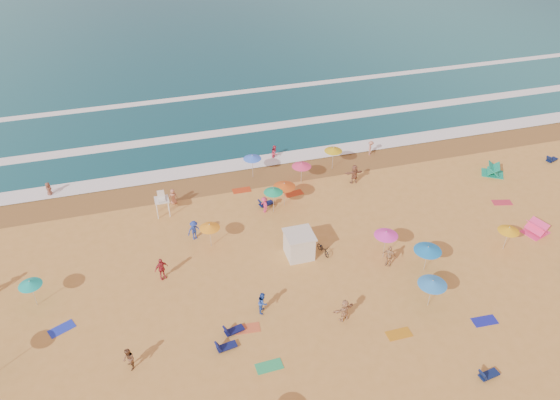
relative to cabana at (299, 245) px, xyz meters
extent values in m
plane|color=gold|center=(-2.15, -0.37, -1.00)|extent=(220.00, 220.00, 0.00)
plane|color=olive|center=(-2.15, 12.13, -0.99)|extent=(220.00, 220.00, 0.00)
cube|color=white|center=(-2.15, 14.63, -0.90)|extent=(200.00, 2.20, 0.05)
cube|color=white|center=(-2.15, 21.63, -0.90)|extent=(200.00, 1.60, 0.05)
cube|color=white|center=(-2.15, 31.63, -0.90)|extent=(200.00, 1.20, 0.05)
cube|color=silver|center=(0.00, 0.00, 0.00)|extent=(2.00, 2.00, 2.00)
cube|color=silver|center=(0.00, 0.00, 1.06)|extent=(2.20, 2.20, 0.12)
imported|color=black|center=(1.90, -0.30, -0.57)|extent=(0.92, 1.71, 0.85)
cone|color=#F3AB14|center=(15.91, -3.81, 1.00)|extent=(1.66, 1.66, 0.35)
cone|color=#F035BA|center=(6.27, -2.04, 1.35)|extent=(1.84, 1.84, 0.35)
cone|color=#386FFF|center=(-0.76, 12.13, 1.21)|extent=(1.70, 1.70, 0.35)
cone|color=#D55416|center=(0.81, 6.82, 1.15)|extent=(1.94, 1.94, 0.35)
cone|color=#14A76F|center=(-0.37, 6.14, 1.23)|extent=(1.65, 1.65, 0.35)
cone|color=#F6366E|center=(3.40, 9.99, 0.91)|extent=(1.81, 1.81, 0.35)
cone|color=#15AA9E|center=(-19.41, 0.01, 1.09)|extent=(1.61, 1.61, 0.35)
cone|color=#3086D9|center=(7.11, -7.67, 1.20)|extent=(2.01, 2.01, 0.35)
cone|color=orange|center=(-6.44, 3.03, 1.01)|extent=(1.64, 1.64, 0.35)
cone|color=blue|center=(8.63, -4.27, 1.10)|extent=(2.06, 2.06, 0.35)
cone|color=gold|center=(7.09, 11.48, 1.16)|extent=(1.73, 1.73, 0.35)
cube|color=#101752|center=(-7.29, -7.50, -0.83)|extent=(1.37, 0.75, 0.34)
cube|color=#0F134B|center=(-6.53, -6.29, -0.83)|extent=(1.40, 0.85, 0.34)
cube|color=#0F1C4B|center=(7.77, -14.11, -0.83)|extent=(1.37, 0.74, 0.34)
cube|color=#0E1A46|center=(28.78, 6.71, -0.83)|extent=(1.41, 0.93, 0.34)
cube|color=#0E174A|center=(-0.72, 7.26, -0.83)|extent=(1.40, 0.89, 0.34)
cube|color=#2033C9|center=(-17.67, -2.81, -0.98)|extent=(1.90, 1.49, 0.03)
cube|color=#2AA864|center=(-5.03, -9.64, -0.98)|extent=(1.73, 0.92, 0.03)
cube|color=red|center=(-2.31, 10.17, -0.98)|extent=(1.71, 0.89, 0.03)
cube|color=#D95C33|center=(-5.64, -6.24, -0.98)|extent=(1.77, 1.01, 0.03)
cube|color=#C43C18|center=(2.17, 8.33, -0.98)|extent=(1.78, 1.04, 0.03)
cube|color=#1A1FA5|center=(10.13, -10.08, -0.98)|extent=(1.75, 0.96, 0.03)
cube|color=#2E8922|center=(0.39, 1.23, -0.98)|extent=(1.89, 1.37, 0.03)
cube|color=orange|center=(3.97, -9.51, -0.98)|extent=(1.70, 0.86, 0.03)
cube|color=#C72E43|center=(19.68, 1.79, -0.98)|extent=(1.86, 1.24, 0.03)
imported|color=#CE3350|center=(2.20, 14.98, -0.41)|extent=(0.97, 1.03, 1.68)
imported|color=tan|center=(11.76, 12.94, -0.23)|extent=(0.94, 1.15, 1.55)
imported|color=#9E6349|center=(8.14, 8.55, -0.06)|extent=(1.76, 0.62, 1.87)
imported|color=#223AA0|center=(-7.54, 4.31, -0.12)|extent=(1.27, 0.93, 1.75)
imported|color=brown|center=(-13.39, -7.38, -0.16)|extent=(0.84, 0.96, 1.68)
imported|color=blue|center=(-4.21, -4.97, -0.15)|extent=(0.92, 1.01, 1.69)
imported|color=#B97255|center=(-8.59, 9.77, -0.24)|extent=(0.79, 0.57, 1.52)
imported|color=tan|center=(6.23, -2.97, -0.10)|extent=(1.09, 1.02, 1.80)
imported|color=brown|center=(0.87, 0.81, -0.06)|extent=(0.46, 0.69, 1.89)
imported|color=#DB366A|center=(-1.14, 6.35, -0.25)|extent=(0.76, 1.07, 1.51)
imported|color=brown|center=(-19.29, 14.21, -0.45)|extent=(0.89, 0.93, 1.60)
imported|color=#B42D3A|center=(-10.58, 0.32, -0.07)|extent=(1.18, 0.86, 1.86)
imported|color=tan|center=(0.92, -7.27, -0.12)|extent=(1.71, 0.91, 1.76)
camera|label=1|loc=(-10.47, -31.01, 27.17)|focal=35.00mm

